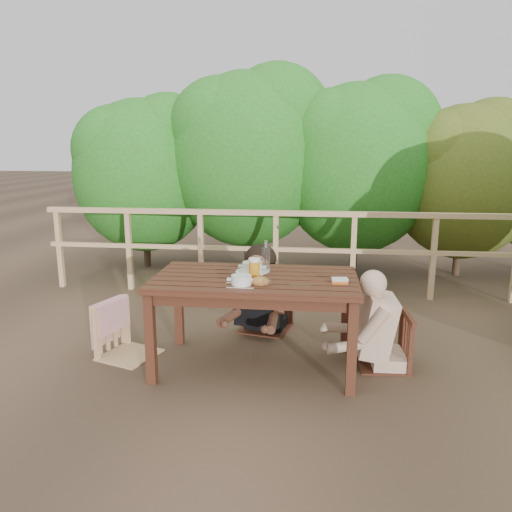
# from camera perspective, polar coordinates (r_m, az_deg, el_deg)

# --- Properties ---
(ground) EXTENTS (60.00, 60.00, 0.00)m
(ground) POSITION_cam_1_polar(r_m,az_deg,el_deg) (4.09, -0.09, -12.55)
(ground) COLOR brown
(ground) RESTS_ON ground
(table) EXTENTS (1.58, 0.89, 0.73)m
(table) POSITION_cam_1_polar(r_m,az_deg,el_deg) (3.95, -0.09, -7.74)
(table) COLOR #3C1D12
(table) RESTS_ON ground
(chair_left) EXTENTS (0.55, 0.55, 0.87)m
(chair_left) POSITION_cam_1_polar(r_m,az_deg,el_deg) (4.25, -14.70, -5.70)
(chair_left) COLOR tan
(chair_left) RESTS_ON ground
(chair_far) EXTENTS (0.54, 0.54, 0.91)m
(chair_far) POSITION_cam_1_polar(r_m,az_deg,el_deg) (4.71, 1.17, -3.25)
(chair_far) COLOR #3C1D12
(chair_far) RESTS_ON ground
(chair_right) EXTENTS (0.43, 0.43, 0.83)m
(chair_right) POSITION_cam_1_polar(r_m,az_deg,el_deg) (4.09, 14.74, -6.78)
(chair_right) COLOR #3C1D12
(chair_right) RESTS_ON ground
(woman) EXTENTS (0.66, 0.75, 1.32)m
(woman) POSITION_cam_1_polar(r_m,az_deg,el_deg) (4.68, 1.21, -0.76)
(woman) COLOR black
(woman) RESTS_ON ground
(diner_right) EXTENTS (0.67, 0.55, 1.30)m
(diner_right) POSITION_cam_1_polar(r_m,az_deg,el_deg) (4.02, 15.35, -3.58)
(diner_right) COLOR #D5AB91
(diner_right) RESTS_ON ground
(railing) EXTENTS (5.60, 0.10, 1.01)m
(railing) POSITION_cam_1_polar(r_m,az_deg,el_deg) (5.83, 2.29, 0.35)
(railing) COLOR tan
(railing) RESTS_ON ground
(hedge_row) EXTENTS (6.60, 1.60, 3.80)m
(hedge_row) POSITION_cam_1_polar(r_m,az_deg,el_deg) (6.88, 6.65, 13.85)
(hedge_row) COLOR #24681D
(hedge_row) RESTS_ON ground
(soup_near) EXTENTS (0.25, 0.25, 0.08)m
(soup_near) POSITION_cam_1_polar(r_m,az_deg,el_deg) (3.62, -1.69, -2.88)
(soup_near) COLOR silver
(soup_near) RESTS_ON table
(soup_far) EXTENTS (0.27, 0.27, 0.09)m
(soup_far) POSITION_cam_1_polar(r_m,az_deg,el_deg) (4.00, -0.44, -1.35)
(soup_far) COLOR white
(soup_far) RESTS_ON table
(bread_roll) EXTENTS (0.13, 0.10, 0.08)m
(bread_roll) POSITION_cam_1_polar(r_m,az_deg,el_deg) (3.61, 0.46, -2.98)
(bread_roll) COLOR #985223
(bread_roll) RESTS_ON table
(beer_glass) EXTENTS (0.09, 0.09, 0.17)m
(beer_glass) POSITION_cam_1_polar(r_m,az_deg,el_deg) (3.77, -0.18, -1.56)
(beer_glass) COLOR gold
(beer_glass) RESTS_ON table
(bottle) EXTENTS (0.07, 0.07, 0.27)m
(bottle) POSITION_cam_1_polar(r_m,az_deg,el_deg) (3.95, 1.16, -0.16)
(bottle) COLOR white
(bottle) RESTS_ON table
(tumbler) EXTENTS (0.06, 0.06, 0.07)m
(tumbler) POSITION_cam_1_polar(r_m,az_deg,el_deg) (3.58, 1.27, -3.21)
(tumbler) COLOR silver
(tumbler) RESTS_ON table
(butter_tub) EXTENTS (0.13, 0.09, 0.05)m
(butter_tub) POSITION_cam_1_polar(r_m,az_deg,el_deg) (3.71, 9.65, -2.94)
(butter_tub) COLOR white
(butter_tub) RESTS_ON table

